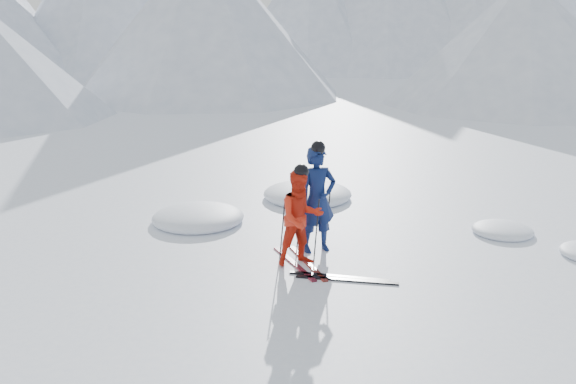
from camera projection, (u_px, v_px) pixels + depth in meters
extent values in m
plane|color=white|center=(399.00, 253.00, 11.28)|extent=(160.00, 160.00, 0.00)
cone|color=#B2BCD1|center=(199.00, 3.00, 58.25)|extent=(17.69, 17.69, 11.93)
cone|color=#B2BCD1|center=(310.00, 7.00, 51.97)|extent=(19.63, 19.63, 10.85)
cone|color=#B2BCD1|center=(522.00, 40.00, 30.81)|extent=(14.00, 14.00, 6.50)
cone|color=#B2BCD1|center=(205.00, 16.00, 34.56)|extent=(16.00, 16.00, 9.00)
imported|color=#0C1948|center=(317.00, 200.00, 11.16)|extent=(0.82, 0.66, 1.98)
imported|color=red|center=(301.00, 218.00, 10.56)|extent=(0.97, 0.84, 1.70)
cylinder|color=black|center=(300.00, 215.00, 11.37)|extent=(0.13, 0.09, 1.31)
cylinder|color=black|center=(328.00, 212.00, 11.52)|extent=(0.13, 0.08, 1.32)
cylinder|color=black|center=(282.00, 229.00, 10.84)|extent=(0.11, 0.09, 1.13)
cylinder|color=black|center=(317.00, 230.00, 10.81)|extent=(0.11, 0.08, 1.13)
cube|color=black|center=(294.00, 263.00, 10.77)|extent=(0.58, 1.65, 0.03)
cube|color=black|center=(307.00, 263.00, 10.79)|extent=(0.47, 1.68, 0.03)
cube|color=black|center=(339.00, 277.00, 10.20)|extent=(1.64, 0.64, 0.03)
cube|color=black|center=(347.00, 280.00, 10.07)|extent=(1.65, 0.58, 0.03)
ellipsoid|color=white|center=(198.00, 222.00, 13.07)|extent=(1.97, 1.97, 0.43)
ellipsoid|color=white|center=(502.00, 233.00, 12.36)|extent=(1.22, 1.22, 0.27)
ellipsoid|color=white|center=(307.00, 198.00, 14.82)|extent=(2.15, 2.15, 0.47)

